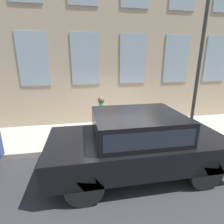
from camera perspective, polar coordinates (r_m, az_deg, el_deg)
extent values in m
plane|color=#2D2D30|center=(6.01, 3.16, -12.11)|extent=(80.00, 80.00, 0.00)
cube|color=#A8A093|center=(7.00, 0.95, -6.89)|extent=(2.36, 60.00, 0.16)
cube|color=#8C9EA8|center=(9.70, 30.85, 14.57)|extent=(0.03, 1.14, 2.01)
cube|color=#8C9EA8|center=(8.56, 20.27, 15.84)|extent=(0.03, 1.14, 2.01)
cube|color=#8C9EA8|center=(7.77, 6.88, 16.70)|extent=(0.03, 1.14, 2.01)
cube|color=#8C9EA8|center=(7.44, -8.64, 16.63)|extent=(0.03, 1.14, 2.01)
cube|color=#8C9EA8|center=(7.64, -24.31, 15.38)|extent=(0.03, 1.14, 2.01)
cylinder|color=red|center=(6.55, 3.40, -7.70)|extent=(0.30, 0.30, 0.04)
cylinder|color=red|center=(6.44, 3.45, -5.35)|extent=(0.23, 0.23, 0.62)
sphere|color=maroon|center=(6.32, 3.50, -2.74)|extent=(0.24, 0.24, 0.24)
cylinder|color=black|center=(6.30, 3.51, -2.14)|extent=(0.08, 0.08, 0.09)
cylinder|color=red|center=(6.45, 4.87, -4.63)|extent=(0.09, 0.10, 0.09)
cylinder|color=red|center=(6.37, 2.03, -4.83)|extent=(0.09, 0.10, 0.09)
cylinder|color=#726651|center=(6.43, -3.33, -4.95)|extent=(0.10, 0.10, 0.71)
cylinder|color=#726651|center=(6.56, -3.49, -4.47)|extent=(0.10, 0.10, 0.71)
cube|color=#268C4C|center=(6.29, -3.51, 0.54)|extent=(0.19, 0.13, 0.53)
cylinder|color=#268C4C|center=(6.16, -3.36, 0.30)|extent=(0.08, 0.08, 0.50)
cylinder|color=#268C4C|center=(6.42, -3.66, 0.99)|extent=(0.08, 0.08, 0.50)
sphere|color=brown|center=(6.20, -3.57, 3.94)|extent=(0.24, 0.24, 0.24)
cylinder|color=black|center=(3.92, -9.02, -23.17)|extent=(0.24, 0.81, 0.81)
cylinder|color=black|center=(5.40, -9.54, -11.00)|extent=(0.24, 0.81, 0.81)
cylinder|color=black|center=(4.77, 28.07, -17.06)|extent=(0.24, 0.81, 0.81)
cylinder|color=black|center=(6.05, 17.86, -8.44)|extent=(0.24, 0.81, 0.81)
cube|color=black|center=(4.67, 7.96, -11.26)|extent=(2.01, 4.45, 0.64)
cube|color=black|center=(4.41, 8.29, -4.21)|extent=(1.77, 2.13, 0.60)
cube|color=#1E232D|center=(4.41, 8.29, -4.21)|extent=(1.78, 1.96, 0.38)
cylinder|color=#2D332D|center=(7.46, 24.05, -5.73)|extent=(0.26, 0.26, 0.12)
cylinder|color=#2D332D|center=(6.96, 26.38, 12.18)|extent=(0.12, 0.12, 4.75)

